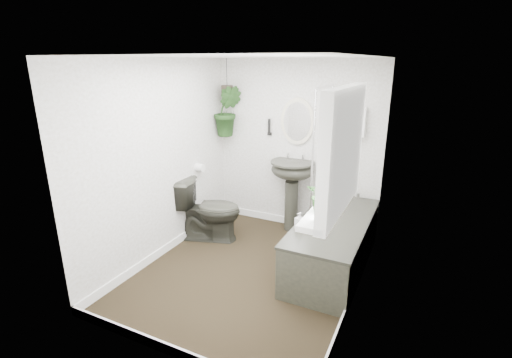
% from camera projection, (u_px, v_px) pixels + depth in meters
% --- Properties ---
extents(floor, '(2.30, 2.80, 0.02)m').
position_uv_depth(floor, '(250.00, 272.00, 4.17)').
color(floor, black).
rests_on(floor, ground).
extents(ceiling, '(2.30, 2.80, 0.02)m').
position_uv_depth(ceiling, '(249.00, 55.00, 3.47)').
color(ceiling, white).
rests_on(ceiling, ground).
extents(wall_back, '(2.30, 0.02, 2.30)m').
position_uv_depth(wall_back, '(296.00, 147.00, 5.03)').
color(wall_back, white).
rests_on(wall_back, ground).
extents(wall_front, '(2.30, 0.02, 2.30)m').
position_uv_depth(wall_front, '(160.00, 226.00, 2.61)').
color(wall_front, white).
rests_on(wall_front, ground).
extents(wall_left, '(0.02, 2.80, 2.30)m').
position_uv_depth(wall_left, '(161.00, 161.00, 4.30)').
color(wall_left, white).
rests_on(wall_left, ground).
extents(wall_right, '(0.02, 2.80, 2.30)m').
position_uv_depth(wall_right, '(364.00, 190.00, 3.34)').
color(wall_right, white).
rests_on(wall_right, ground).
extents(skirting, '(2.30, 2.80, 0.10)m').
position_uv_depth(skirting, '(250.00, 267.00, 4.16)').
color(skirting, white).
rests_on(skirting, floor).
extents(bathtub, '(0.72, 1.72, 0.58)m').
position_uv_depth(bathtub, '(333.00, 244.00, 4.18)').
color(bathtub, '#2B2C24').
rests_on(bathtub, floor).
extents(bath_screen, '(0.04, 0.72, 1.40)m').
position_uv_depth(bath_screen, '(322.00, 147.00, 4.44)').
color(bath_screen, silver).
rests_on(bath_screen, bathtub).
extents(shower_box, '(0.20, 0.10, 0.35)m').
position_uv_depth(shower_box, '(357.00, 122.00, 4.52)').
color(shower_box, white).
rests_on(shower_box, wall_back).
extents(oval_mirror, '(0.46, 0.03, 0.62)m').
position_uv_depth(oval_mirror, '(297.00, 121.00, 4.88)').
color(oval_mirror, beige).
rests_on(oval_mirror, wall_back).
extents(wall_sconce, '(0.04, 0.04, 0.22)m').
position_uv_depth(wall_sconce, '(269.00, 127.00, 5.07)').
color(wall_sconce, black).
rests_on(wall_sconce, wall_back).
extents(toilet_roll_holder, '(0.11, 0.11, 0.11)m').
position_uv_depth(toilet_roll_holder, '(200.00, 168.00, 4.95)').
color(toilet_roll_holder, white).
rests_on(toilet_roll_holder, wall_left).
extents(window_recess, '(0.08, 1.00, 0.90)m').
position_uv_depth(window_recess, '(343.00, 151.00, 2.62)').
color(window_recess, white).
rests_on(window_recess, wall_right).
extents(window_sill, '(0.18, 1.00, 0.04)m').
position_uv_depth(window_sill, '(329.00, 205.00, 2.78)').
color(window_sill, white).
rests_on(window_sill, wall_right).
extents(window_blinds, '(0.01, 0.86, 0.76)m').
position_uv_depth(window_blinds, '(336.00, 151.00, 2.64)').
color(window_blinds, white).
rests_on(window_blinds, wall_right).
extents(toilet, '(0.91, 0.68, 0.82)m').
position_uv_depth(toilet, '(209.00, 209.00, 4.84)').
color(toilet, '#2B2C24').
rests_on(toilet, floor).
extents(pedestal_sink, '(0.65, 0.57, 1.00)m').
position_uv_depth(pedestal_sink, '(291.00, 196.00, 5.07)').
color(pedestal_sink, '#2B2C24').
rests_on(pedestal_sink, floor).
extents(sill_plant, '(0.24, 0.21, 0.25)m').
position_uv_depth(sill_plant, '(324.00, 195.00, 2.56)').
color(sill_plant, black).
rests_on(sill_plant, window_sill).
extents(hanging_plant, '(0.47, 0.42, 0.70)m').
position_uv_depth(hanging_plant, '(228.00, 111.00, 5.16)').
color(hanging_plant, black).
rests_on(hanging_plant, ceiling).
extents(soap_bottle, '(0.10, 0.10, 0.17)m').
position_uv_depth(soap_bottle, '(300.00, 220.00, 3.88)').
color(soap_bottle, '#2F2827').
rests_on(soap_bottle, bathtub).
extents(hanging_pot, '(0.16, 0.16, 0.12)m').
position_uv_depth(hanging_pot, '(227.00, 90.00, 5.07)').
color(hanging_pot, '#342B21').
rests_on(hanging_pot, ceiling).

